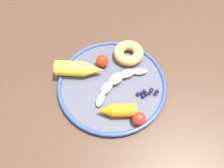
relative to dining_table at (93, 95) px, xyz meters
name	(u,v)px	position (x,y,z in m)	size (l,w,h in m)	color
ground_plane	(101,150)	(0.00, 0.00, -0.64)	(6.00, 6.00, 0.00)	gray
dining_table	(93,95)	(0.00, 0.00, 0.00)	(1.27, 0.94, 0.72)	#442D20
plate	(112,85)	(0.06, -0.02, 0.08)	(0.32, 0.32, 0.02)	#474A5B
banana	(118,81)	(0.07, -0.02, 0.10)	(0.18, 0.10, 0.03)	beige
carrot_orange	(117,110)	(0.05, -0.11, 0.10)	(0.11, 0.06, 0.04)	orange
carrot_yellow	(80,69)	(-0.03, 0.04, 0.11)	(0.15, 0.08, 0.04)	yellow
donut	(129,53)	(0.13, 0.06, 0.10)	(0.09, 0.09, 0.03)	tan
blueberry_pile	(147,93)	(0.14, -0.08, 0.09)	(0.06, 0.03, 0.02)	#191638
tomato_near	(102,61)	(0.04, 0.05, 0.10)	(0.04, 0.04, 0.04)	red
tomato_mid	(139,119)	(0.10, -0.15, 0.10)	(0.04, 0.04, 0.04)	red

